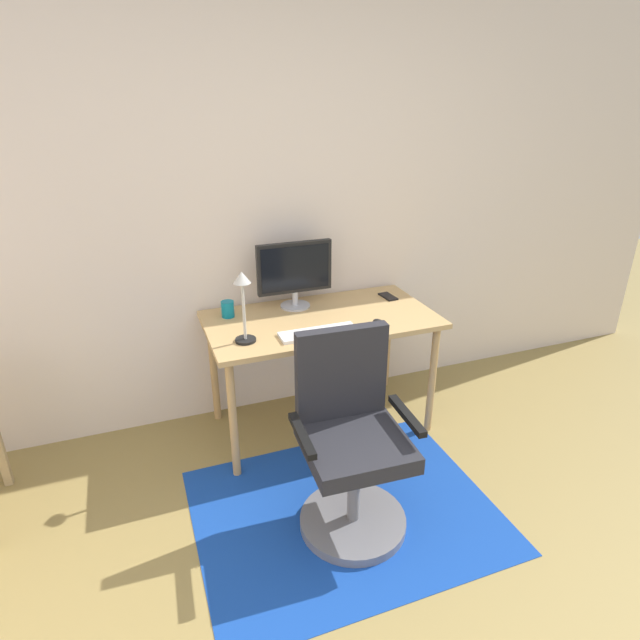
{
  "coord_description": "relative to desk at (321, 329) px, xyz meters",
  "views": [
    {
      "loc": [
        -0.87,
        -0.83,
        1.93
      ],
      "look_at": [
        0.01,
        1.53,
        0.83
      ],
      "focal_mm": 29.37,
      "sensor_mm": 36.0,
      "label": 1
    }
  ],
  "objects": [
    {
      "name": "wall_back",
      "position": [
        -0.11,
        0.42,
        0.64
      ],
      "size": [
        6.0,
        0.1,
        2.6
      ],
      "primitive_type": "cube",
      "color": "beige",
      "rests_on": "ground"
    },
    {
      "name": "area_rug",
      "position": [
        -0.16,
        -0.76,
        -0.66
      ],
      "size": [
        1.46,
        1.15,
        0.01
      ],
      "primitive_type": "cube",
      "color": "#143D96",
      "rests_on": "ground"
    },
    {
      "name": "desk",
      "position": [
        0.0,
        0.0,
        0.0
      ],
      "size": [
        1.33,
        0.7,
        0.73
      ],
      "color": "tan",
      "rests_on": "ground"
    },
    {
      "name": "monitor",
      "position": [
        -0.09,
        0.21,
        0.3
      ],
      "size": [
        0.46,
        0.18,
        0.4
      ],
      "color": "#B2B2B7",
      "rests_on": "desk"
    },
    {
      "name": "keyboard",
      "position": [
        -0.09,
        -0.21,
        0.08
      ],
      "size": [
        0.43,
        0.13,
        0.02
      ],
      "primitive_type": "cube",
      "color": "white",
      "rests_on": "desk"
    },
    {
      "name": "computer_mouse",
      "position": [
        0.26,
        -0.23,
        0.09
      ],
      "size": [
        0.06,
        0.1,
        0.03
      ],
      "primitive_type": "ellipsoid",
      "color": "black",
      "rests_on": "desk"
    },
    {
      "name": "coffee_cup",
      "position": [
        -0.5,
        0.2,
        0.12
      ],
      "size": [
        0.07,
        0.07,
        0.1
      ],
      "primitive_type": "cylinder",
      "color": "#0C7087",
      "rests_on": "desk"
    },
    {
      "name": "cell_phone",
      "position": [
        0.51,
        0.15,
        0.08
      ],
      "size": [
        0.08,
        0.14,
        0.01
      ],
      "primitive_type": "cube",
      "rotation": [
        0.0,
        0.0,
        0.08
      ],
      "color": "black",
      "rests_on": "desk"
    },
    {
      "name": "desk_lamp",
      "position": [
        -0.48,
        -0.16,
        0.32
      ],
      "size": [
        0.11,
        0.11,
        0.38
      ],
      "color": "black",
      "rests_on": "desk"
    },
    {
      "name": "office_chair",
      "position": [
        -0.15,
        -0.8,
        -0.25
      ],
      "size": [
        0.55,
        0.51,
        0.97
      ],
      "rotation": [
        0.0,
        0.0,
        -0.05
      ],
      "color": "slate",
      "rests_on": "ground"
    }
  ]
}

